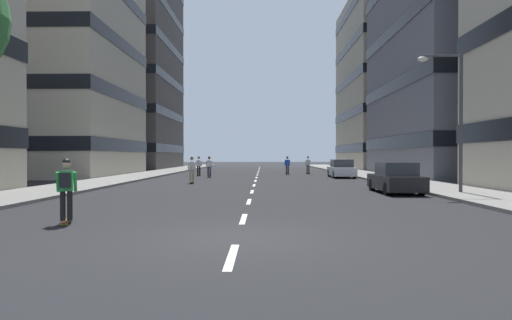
{
  "coord_description": "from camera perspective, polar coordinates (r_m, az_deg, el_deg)",
  "views": [
    {
      "loc": [
        0.58,
        -10.38,
        1.86
      ],
      "look_at": [
        0.0,
        25.49,
        1.5
      ],
      "focal_mm": 32.17,
      "sensor_mm": 36.0,
      "label": 1
    }
  ],
  "objects": [
    {
      "name": "building_left_far",
      "position": [
        67.91,
        -16.57,
        10.99
      ],
      "size": [
        14.61,
        19.01,
        28.14
      ],
      "color": "#4C4744",
      "rests_on": "ground_plane"
    },
    {
      "name": "parked_car_near",
      "position": [
        38.91,
        10.58,
        -1.14
      ],
      "size": [
        1.82,
        4.4,
        1.52
      ],
      "color": "silver",
      "rests_on": "ground_plane"
    },
    {
      "name": "skater_2",
      "position": [
        45.06,
        3.92,
        -0.53
      ],
      "size": [
        0.56,
        0.92,
        1.78
      ],
      "color": "brown",
      "rests_on": "ground_plane"
    },
    {
      "name": "sidewalk_left",
      "position": [
        45.56,
        -12.85,
        -1.69
      ],
      "size": [
        3.92,
        82.7,
        0.14
      ],
      "primitive_type": "cube",
      "color": "gray",
      "rests_on": "ground_plane"
    },
    {
      "name": "building_right_far",
      "position": [
        67.17,
        17.47,
        9.0
      ],
      "size": [
        14.61,
        20.34,
        23.27
      ],
      "color": "#B2A893",
      "rests_on": "ground_plane"
    },
    {
      "name": "sidewalk_right",
      "position": [
        45.3,
        13.28,
        -1.7
      ],
      "size": [
        3.92,
        82.7,
        0.14
      ],
      "primitive_type": "cube",
      "color": "gray",
      "rests_on": "ground_plane"
    },
    {
      "name": "skater_3",
      "position": [
        30.75,
        -7.98,
        -1.0
      ],
      "size": [
        0.57,
        0.92,
        1.78
      ],
      "color": "brown",
      "rests_on": "ground_plane"
    },
    {
      "name": "ground_plane",
      "position": [
        40.5,
        0.11,
        -2.05
      ],
      "size": [
        180.43,
        180.43,
        0.0
      ],
      "primitive_type": "plane",
      "color": "black"
    },
    {
      "name": "skater_5",
      "position": [
        39.02,
        -5.84,
        -0.71
      ],
      "size": [
        0.56,
        0.92,
        1.78
      ],
      "color": "brown",
      "rests_on": "ground_plane"
    },
    {
      "name": "parked_car_mid",
      "position": [
        23.63,
        16.96,
        -2.26
      ],
      "size": [
        1.82,
        4.4,
        1.52
      ],
      "color": "black",
      "rests_on": "ground_plane"
    },
    {
      "name": "lane_markings",
      "position": [
        40.93,
        0.11,
        -2.02
      ],
      "size": [
        0.16,
        67.2,
        0.01
      ],
      "color": "silver",
      "rests_on": "ground_plane"
    },
    {
      "name": "skater_4",
      "position": [
        46.54,
        6.48,
        -0.5
      ],
      "size": [
        0.57,
        0.92,
        1.78
      ],
      "color": "brown",
      "rests_on": "ground_plane"
    },
    {
      "name": "streetlamp_right",
      "position": [
        23.57,
        23.31,
        6.08
      ],
      "size": [
        2.13,
        0.3,
        6.5
      ],
      "color": "#3F3F44",
      "rests_on": "sidewalk_right"
    },
    {
      "name": "skater_1",
      "position": [
        13.43,
        -22.54,
        -3.07
      ],
      "size": [
        0.57,
        0.92,
        1.78
      ],
      "color": "brown",
      "rests_on": "ground_plane"
    },
    {
      "name": "skater_0",
      "position": [
        41.98,
        -7.13,
        -0.62
      ],
      "size": [
        0.56,
        0.92,
        1.78
      ],
      "color": "brown",
      "rests_on": "ground_plane"
    }
  ]
}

